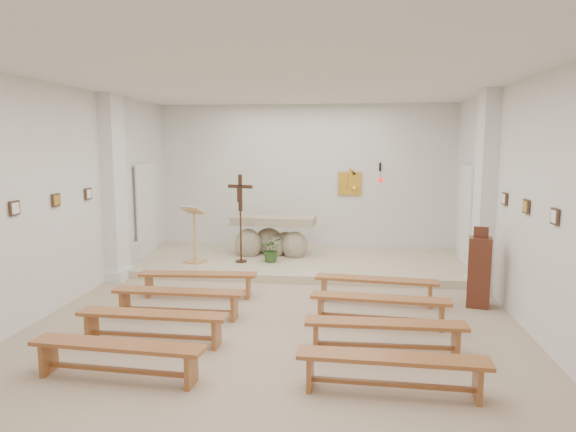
# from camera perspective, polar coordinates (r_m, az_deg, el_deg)

# --- Properties ---
(ground) EXTENTS (7.00, 10.00, 0.00)m
(ground) POSITION_cam_1_polar(r_m,az_deg,el_deg) (7.71, -1.21, -11.53)
(ground) COLOR tan
(ground) RESTS_ON ground
(wall_left) EXTENTS (0.02, 10.00, 3.50)m
(wall_left) POSITION_cam_1_polar(r_m,az_deg,el_deg) (8.52, -25.19, 1.66)
(wall_left) COLOR silver
(wall_left) RESTS_ON ground
(wall_right) EXTENTS (0.02, 10.00, 3.50)m
(wall_right) POSITION_cam_1_polar(r_m,az_deg,el_deg) (7.67, 25.56, 1.01)
(wall_right) COLOR silver
(wall_right) RESTS_ON ground
(wall_back) EXTENTS (7.00, 0.02, 3.50)m
(wall_back) POSITION_cam_1_polar(r_m,az_deg,el_deg) (12.26, 1.94, 4.14)
(wall_back) COLOR silver
(wall_back) RESTS_ON ground
(ceiling) EXTENTS (7.00, 10.00, 0.02)m
(ceiling) POSITION_cam_1_polar(r_m,az_deg,el_deg) (7.32, -1.29, 15.15)
(ceiling) COLOR silver
(ceiling) RESTS_ON wall_back
(sanctuary_platform) EXTENTS (6.98, 3.00, 0.15)m
(sanctuary_platform) POSITION_cam_1_polar(r_m,az_deg,el_deg) (11.04, 1.27, -5.10)
(sanctuary_platform) COLOR beige
(sanctuary_platform) RESTS_ON ground
(pilaster_left) EXTENTS (0.26, 0.55, 3.50)m
(pilaster_left) POSITION_cam_1_polar(r_m,az_deg,el_deg) (10.22, -18.73, 2.94)
(pilaster_left) COLOR white
(pilaster_left) RESTS_ON ground
(pilaster_right) EXTENTS (0.26, 0.55, 3.50)m
(pilaster_right) POSITION_cam_1_polar(r_m,az_deg,el_deg) (9.54, 21.02, 2.49)
(pilaster_right) COLOR white
(pilaster_right) RESTS_ON ground
(gold_wall_relief) EXTENTS (0.55, 0.04, 0.55)m
(gold_wall_relief) POSITION_cam_1_polar(r_m,az_deg,el_deg) (12.20, 6.86, 3.60)
(gold_wall_relief) COLOR gold
(gold_wall_relief) RESTS_ON wall_back
(sanctuary_lamp) EXTENTS (0.11, 0.36, 0.44)m
(sanctuary_lamp) POSITION_cam_1_polar(r_m,az_deg,el_deg) (11.96, 10.24, 4.21)
(sanctuary_lamp) COLOR black
(sanctuary_lamp) RESTS_ON wall_back
(station_frame_left_front) EXTENTS (0.03, 0.20, 0.20)m
(station_frame_left_front) POSITION_cam_1_polar(r_m,az_deg,el_deg) (7.85, -28.11, 0.77)
(station_frame_left_front) COLOR #462E1E
(station_frame_left_front) RESTS_ON wall_left
(station_frame_left_mid) EXTENTS (0.03, 0.20, 0.20)m
(station_frame_left_mid) POSITION_cam_1_polar(r_m,az_deg,el_deg) (8.69, -24.38, 1.62)
(station_frame_left_mid) COLOR #462E1E
(station_frame_left_mid) RESTS_ON wall_left
(station_frame_left_rear) EXTENTS (0.03, 0.20, 0.20)m
(station_frame_left_rear) POSITION_cam_1_polar(r_m,az_deg,el_deg) (9.55, -21.31, 2.31)
(station_frame_left_rear) COLOR #462E1E
(station_frame_left_rear) RESTS_ON wall_left
(station_frame_right_front) EXTENTS (0.03, 0.20, 0.20)m
(station_frame_right_front) POSITION_cam_1_polar(r_m,az_deg,el_deg) (6.92, 27.52, -0.05)
(station_frame_right_front) COLOR #462E1E
(station_frame_right_front) RESTS_ON wall_right
(station_frame_right_mid) EXTENTS (0.03, 0.20, 0.20)m
(station_frame_right_mid) POSITION_cam_1_polar(r_m,az_deg,el_deg) (7.85, 24.95, 0.97)
(station_frame_right_mid) COLOR #462E1E
(station_frame_right_mid) RESTS_ON wall_right
(station_frame_right_rear) EXTENTS (0.03, 0.20, 0.20)m
(station_frame_right_rear) POSITION_cam_1_polar(r_m,az_deg,el_deg) (8.80, 22.92, 1.77)
(station_frame_right_rear) COLOR #462E1E
(station_frame_right_rear) RESTS_ON wall_right
(radiator_left) EXTENTS (0.10, 0.85, 0.52)m
(radiator_left) POSITION_cam_1_polar(r_m,az_deg,el_deg) (11.09, -17.13, -4.36)
(radiator_left) COLOR silver
(radiator_left) RESTS_ON ground
(radiator_right) EXTENTS (0.10, 0.85, 0.52)m
(radiator_right) POSITION_cam_1_polar(r_m,az_deg,el_deg) (10.45, 19.99, -5.23)
(radiator_right) COLOR silver
(radiator_right) RESTS_ON ground
(altar) EXTENTS (1.85, 0.85, 0.94)m
(altar) POSITION_cam_1_polar(r_m,az_deg,el_deg) (11.31, -1.73, -2.51)
(altar) COLOR #B9AD8D
(altar) RESTS_ON sanctuary_platform
(lectern) EXTENTS (0.50, 0.45, 1.19)m
(lectern) POSITION_cam_1_polar(r_m,az_deg,el_deg) (10.71, -10.39, -2.02)
(lectern) COLOR tan
(lectern) RESTS_ON sanctuary_platform
(crucifix_stand) EXTENTS (0.54, 0.24, 1.81)m
(crucifix_stand) POSITION_cam_1_polar(r_m,az_deg,el_deg) (10.54, -5.31, 0.46)
(crucifix_stand) COLOR #3B2412
(crucifix_stand) RESTS_ON sanctuary_platform
(potted_plant) EXTENTS (0.49, 0.42, 0.53)m
(potted_plant) POSITION_cam_1_polar(r_m,az_deg,el_deg) (10.64, -1.80, -3.72)
(potted_plant) COLOR #2D5020
(potted_plant) RESTS_ON sanctuary_platform
(donation_pedestal) EXTENTS (0.42, 0.42, 1.29)m
(donation_pedestal) POSITION_cam_1_polar(r_m,az_deg,el_deg) (8.74, 20.46, -5.80)
(donation_pedestal) COLOR #5B2F1A
(donation_pedestal) RESTS_ON ground
(bench_left_front) EXTENTS (1.99, 0.44, 0.42)m
(bench_left_front) POSITION_cam_1_polar(r_m,az_deg,el_deg) (8.88, -9.93, -6.90)
(bench_left_front) COLOR #9D5D2D
(bench_left_front) RESTS_ON ground
(bench_right_front) EXTENTS (1.99, 0.53, 0.42)m
(bench_right_front) POSITION_cam_1_polar(r_m,az_deg,el_deg) (8.54, 9.76, -7.50)
(bench_right_front) COLOR #9D5D2D
(bench_right_front) RESTS_ON ground
(bench_left_second) EXTENTS (1.98, 0.34, 0.42)m
(bench_left_second) POSITION_cam_1_polar(r_m,az_deg,el_deg) (7.93, -12.07, -8.78)
(bench_left_second) COLOR #9D5D2D
(bench_left_second) RESTS_ON ground
(bench_right_second) EXTENTS (1.99, 0.48, 0.42)m
(bench_right_second) POSITION_cam_1_polar(r_m,az_deg,el_deg) (7.55, 10.18, -9.60)
(bench_right_second) COLOR #9D5D2D
(bench_right_second) RESTS_ON ground
(bench_left_third) EXTENTS (1.98, 0.36, 0.42)m
(bench_left_third) POSITION_cam_1_polar(r_m,az_deg,el_deg) (7.01, -14.80, -11.14)
(bench_left_third) COLOR #9D5D2D
(bench_left_third) RESTS_ON ground
(bench_right_third) EXTENTS (1.97, 0.33, 0.42)m
(bench_right_third) POSITION_cam_1_polar(r_m,az_deg,el_deg) (6.57, 10.74, -12.32)
(bench_right_third) COLOR #9D5D2D
(bench_right_third) RESTS_ON ground
(bench_left_fourth) EXTENTS (1.99, 0.44, 0.42)m
(bench_left_fourth) POSITION_cam_1_polar(r_m,az_deg,el_deg) (6.12, -18.41, -14.16)
(bench_left_fourth) COLOR #9D5D2D
(bench_left_fourth) RESTS_ON ground
(bench_right_fourth) EXTENTS (1.98, 0.39, 0.42)m
(bench_right_fourth) POSITION_cam_1_polar(r_m,az_deg,el_deg) (5.62, 11.50, -15.97)
(bench_right_fourth) COLOR #9D5D2D
(bench_right_fourth) RESTS_ON ground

